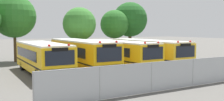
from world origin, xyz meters
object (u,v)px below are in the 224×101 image
Objects in this scene: tree_2 at (80,24)px; traffic_cone at (169,79)px; tree_3 at (115,25)px; school_bus_1 at (82,54)px; school_bus_2 at (119,53)px; tree_4 at (130,19)px; tree_1 at (13,16)px; school_bus_3 at (147,51)px; school_bus_0 at (42,57)px.

tree_2 is 12.59× the size of traffic_cone.
tree_3 is (5.43, 1.40, -0.00)m from tree_2.
school_bus_2 is at bearing 175.35° from school_bus_1.
school_bus_2 is at bearing -128.66° from tree_4.
tree_1 is at bearing -51.93° from school_bus_2.
tree_1 is at bearing 164.63° from tree_2.
school_bus_3 is 8.72m from tree_2.
school_bus_1 is 12.19m from tree_3.
school_bus_0 is 14.90m from tree_3.
school_bus_2 is at bearing 179.55° from school_bus_0.
school_bus_2 is 1.36× the size of tree_4.
school_bus_0 is 0.88× the size of school_bus_3.
tree_1 reaches higher than school_bus_2.
tree_3 is (8.31, 8.50, 2.69)m from school_bus_1.
tree_2 is (2.89, 7.10, 2.69)m from school_bus_1.
school_bus_1 is 14.60m from tree_4.
tree_2 is 1.00× the size of tree_3.
school_bus_3 is at bearing -176.34° from school_bus_2.
traffic_cone is at bearing -108.60° from tree_3.
tree_2 is at bearing -130.24° from school_bus_0.
tree_1 is 1.20× the size of tree_2.
tree_3 is (4.72, 8.85, 2.76)m from school_bus_2.
tree_4 is (7.42, 9.28, 3.55)m from school_bus_2.
tree_4 is at bearing 8.96° from tree_3.
tree_1 is at bearing 179.70° from tree_4.
school_bus_3 is 14.77m from tree_1.
tree_3 is at bearing -133.46° from school_bus_1.
tree_1 is (-7.65, 9.36, 3.63)m from school_bus_2.
tree_2 is (6.34, 7.30, 2.76)m from school_bus_0.
tree_3 reaches higher than school_bus_2.
school_bus_3 is 22.06× the size of traffic_cone.
school_bus_3 is (3.45, 0.29, 0.01)m from school_bus_2.
school_bus_2 is 1.62× the size of tree_2.
traffic_cone is (-8.20, -16.78, -4.67)m from tree_4.
school_bus_3 is 1.47× the size of tree_4.
tree_1 reaches higher than tree_2.
school_bus_2 is 12.40m from tree_4.
school_bus_1 reaches higher than school_bus_3.
school_bus_1 is at bearing 0.10° from school_bus_3.
school_bus_1 is 1.71× the size of tree_3.
school_bus_3 reaches higher than school_bus_0.
tree_1 reaches higher than school_bus_0.
school_bus_3 is (10.49, 0.15, 0.01)m from school_bus_0.
tree_2 reaches higher than school_bus_2.
school_bus_2 is (7.05, -0.14, 0.00)m from school_bus_0.
tree_3 reaches higher than traffic_cone.
traffic_cone is (-0.08, -14.95, -3.89)m from tree_2.
tree_3 is at bearing -97.92° from school_bus_3.
tree_4 is at bearing -0.30° from tree_1.
school_bus_3 is at bearing -178.47° from school_bus_0.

